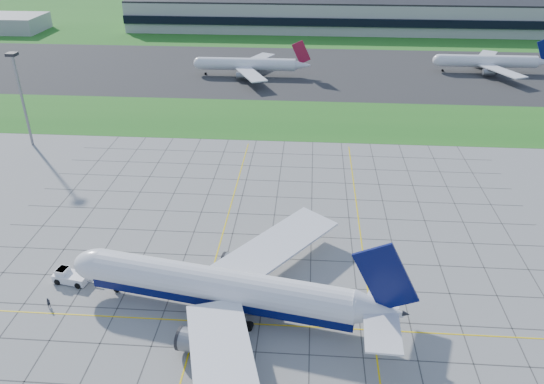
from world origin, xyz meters
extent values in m
plane|color=gray|center=(0.00, 0.00, 0.00)|extent=(1400.00, 1400.00, 0.00)
cube|color=#21651D|center=(0.00, 90.00, 0.02)|extent=(700.00, 35.00, 0.04)
cube|color=#383838|center=(0.00, 145.00, 0.03)|extent=(700.00, 75.00, 0.04)
cube|color=#21651D|center=(0.00, 255.00, 0.02)|extent=(700.00, 145.00, 0.04)
cube|color=#474744|center=(-48.00, 10.00, 0.01)|extent=(0.18, 130.00, 0.02)
cube|color=#474744|center=(-40.00, 10.00, 0.01)|extent=(0.18, 130.00, 0.02)
cube|color=#474744|center=(-32.00, 10.00, 0.01)|extent=(0.18, 130.00, 0.02)
cube|color=#474744|center=(-24.00, 10.00, 0.01)|extent=(0.18, 130.00, 0.02)
cube|color=#474744|center=(-16.00, 10.00, 0.01)|extent=(0.18, 130.00, 0.02)
cube|color=#474744|center=(-8.00, 10.00, 0.01)|extent=(0.18, 130.00, 0.02)
cube|color=#474744|center=(0.00, 10.00, 0.01)|extent=(0.18, 130.00, 0.02)
cube|color=#474744|center=(8.00, 10.00, 0.01)|extent=(0.18, 130.00, 0.02)
cube|color=#474744|center=(16.00, 10.00, 0.01)|extent=(0.18, 130.00, 0.02)
cube|color=#474744|center=(24.00, 10.00, 0.01)|extent=(0.18, 130.00, 0.02)
cube|color=#474744|center=(32.00, 10.00, 0.01)|extent=(0.18, 130.00, 0.02)
cube|color=#474744|center=(40.00, 10.00, 0.01)|extent=(0.18, 130.00, 0.02)
cube|color=#474744|center=(48.00, 10.00, 0.01)|extent=(0.18, 130.00, 0.02)
cube|color=#474744|center=(0.00, -8.00, 0.01)|extent=(110.00, 0.18, 0.02)
cube|color=#474744|center=(0.00, 0.00, 0.01)|extent=(110.00, 0.18, 0.02)
cube|color=#474744|center=(0.00, 8.00, 0.01)|extent=(110.00, 0.18, 0.02)
cube|color=#474744|center=(0.00, 16.00, 0.01)|extent=(110.00, 0.18, 0.02)
cube|color=#474744|center=(0.00, 24.00, 0.01)|extent=(110.00, 0.18, 0.02)
cube|color=#474744|center=(0.00, 32.00, 0.01)|extent=(110.00, 0.18, 0.02)
cube|color=#474744|center=(0.00, 40.00, 0.01)|extent=(110.00, 0.18, 0.02)
cube|color=#474744|center=(0.00, 48.00, 0.01)|extent=(110.00, 0.18, 0.02)
cube|color=#474744|center=(0.00, 56.00, 0.01)|extent=(110.00, 0.18, 0.02)
cube|color=#474744|center=(0.00, 64.00, 0.01)|extent=(110.00, 0.18, 0.02)
cube|color=yellow|center=(0.00, -2.00, 0.02)|extent=(120.00, 0.25, 0.03)
cube|color=yellow|center=(-10.00, 20.00, 0.02)|extent=(0.25, 100.00, 0.03)
cube|color=yellow|center=(18.00, 20.00, 0.02)|extent=(0.25, 100.00, 0.03)
cube|color=#B7B7B2|center=(40.00, 230.00, 7.50)|extent=(260.00, 42.00, 15.00)
cube|color=black|center=(40.00, 208.50, 7.00)|extent=(260.00, 1.00, 4.00)
cylinder|color=gray|center=(-70.00, 65.00, 12.50)|extent=(0.70, 0.70, 25.00)
cube|color=black|center=(-70.00, 65.00, 25.20)|extent=(2.50, 2.50, 0.80)
cylinder|color=white|center=(-6.44, 0.72, 5.27)|extent=(43.61, 13.42, 5.65)
cube|color=#070D47|center=(-6.44, 0.72, 3.48)|extent=(43.54, 13.05, 1.51)
ellipsoid|color=white|center=(-27.73, 4.65, 5.27)|extent=(9.91, 7.19, 5.65)
cube|color=black|center=(-29.76, 5.03, 5.74)|extent=(2.58, 3.34, 0.56)
cone|color=white|center=(18.09, -3.81, 5.55)|extent=(8.38, 6.64, 5.37)
cube|color=#070D47|center=(18.56, -3.90, 11.86)|extent=(10.18, 2.33, 12.01)
cube|color=white|center=(1.85, 14.50, 4.33)|extent=(22.49, 26.24, 0.91)
cube|color=white|center=(-3.62, -15.12, 4.33)|extent=(15.23, 27.67, 0.91)
cylinder|color=slate|center=(-4.64, 10.44, 2.45)|extent=(6.67, 4.63, 3.58)
cylinder|color=slate|center=(-8.23, -9.00, 2.45)|extent=(6.67, 4.63, 3.58)
cylinder|color=gray|center=(-25.41, 4.22, 1.22)|extent=(0.39, 0.39, 2.45)
cylinder|color=black|center=(-25.41, 4.22, 0.52)|extent=(1.10, 0.65, 1.04)
cylinder|color=black|center=(-1.26, 2.83, 0.61)|extent=(1.41, 1.33, 1.22)
cylinder|color=black|center=(-2.35, -3.10, 0.61)|extent=(1.41, 1.33, 1.22)
cube|color=white|center=(-34.27, 6.40, 0.92)|extent=(6.54, 3.92, 1.43)
cube|color=white|center=(-35.88, 6.70, 1.94)|extent=(2.21, 2.54, 1.12)
cube|color=black|center=(-35.88, 6.70, 2.14)|extent=(1.98, 2.30, 0.71)
cube|color=gray|center=(-29.96, 5.61, 0.61)|extent=(3.04, 0.74, 0.18)
cylinder|color=black|center=(-36.04, 8.08, 0.56)|extent=(1.20, 0.71, 1.12)
cylinder|color=black|center=(-36.52, 5.47, 0.56)|extent=(1.20, 0.71, 1.12)
cylinder|color=black|center=(-32.03, 7.34, 0.56)|extent=(1.20, 0.71, 1.12)
cylinder|color=black|center=(-32.51, 4.73, 0.56)|extent=(1.20, 0.71, 1.12)
imported|color=black|center=(-35.39, -0.42, 0.87)|extent=(0.67, 0.76, 1.75)
cylinder|color=white|center=(-17.90, 136.78, 4.50)|extent=(37.37, 4.80, 4.80)
cube|color=maroon|center=(2.86, 136.78, 9.50)|extent=(7.46, 0.40, 9.15)
cube|color=white|center=(-15.30, 147.78, 3.70)|extent=(13.89, 20.66, 0.40)
cube|color=white|center=(-15.30, 125.78, 3.70)|extent=(13.89, 20.66, 0.40)
cylinder|color=black|center=(-14.78, 138.98, 0.50)|extent=(1.00, 1.00, 1.00)
cylinder|color=black|center=(-14.78, 134.58, 0.50)|extent=(1.00, 1.00, 1.00)
cylinder|color=white|center=(76.28, 148.19, 4.50)|extent=(37.82, 4.80, 4.80)
cube|color=white|center=(78.90, 159.19, 3.70)|extent=(13.89, 20.66, 0.40)
cube|color=white|center=(78.90, 137.19, 3.70)|extent=(13.89, 20.66, 0.40)
cylinder|color=black|center=(79.43, 150.39, 0.50)|extent=(1.00, 1.00, 1.00)
cylinder|color=black|center=(79.43, 145.99, 0.50)|extent=(1.00, 1.00, 1.00)
camera|label=1|loc=(6.72, -65.93, 59.11)|focal=35.00mm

